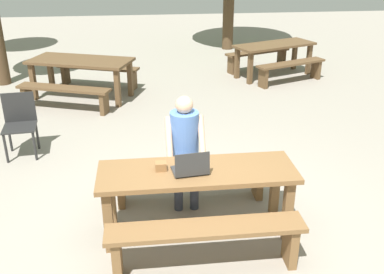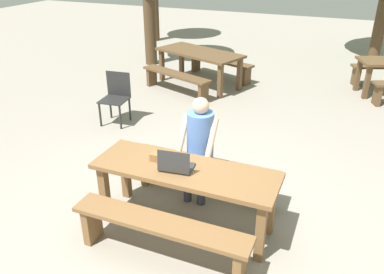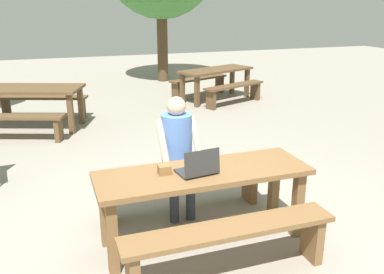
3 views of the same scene
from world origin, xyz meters
The scene contains 14 objects.
ground_plane centered at (0.00, 0.00, 0.00)m, with size 30.00×30.00×0.00m, color gray.
picnic_table_front centered at (0.00, 0.00, 0.61)m, with size 1.99×0.65×0.73m.
bench_near centered at (0.00, -0.61, 0.36)m, with size 1.81×0.30×0.48m.
bench_far centered at (0.00, 0.61, 0.36)m, with size 1.81×0.30×0.48m.
laptop centered at (-0.07, -0.07, 0.79)m, with size 0.37×0.30×0.25m.
small_pouch centered at (-0.36, 0.04, 0.77)m, with size 0.11×0.10×0.08m.
person_seated centered at (-0.07, 0.57, 0.77)m, with size 0.43×0.42×1.30m.
plastic_chair centered at (-2.24, 2.15, 0.47)m, with size 0.48×0.48×0.88m.
picnic_table_mid centered at (2.45, 5.61, 0.61)m, with size 1.95×1.32×0.73m.
bench_mid_south centered at (2.67, 5.05, 0.34)m, with size 1.64×0.88×0.45m.
bench_mid_north centered at (2.22, 6.17, 0.34)m, with size 1.64×0.88×0.45m.
picnic_table_rear centered at (-1.65, 4.57, 0.65)m, with size 2.09×1.46×0.76m.
bench_rear_south centered at (-1.90, 3.89, 0.33)m, with size 1.72×0.88×0.44m.
bench_rear_north centered at (-1.40, 5.26, 0.33)m, with size 1.72×0.88×0.44m.
Camera 1 is at (-0.51, -3.87, 2.82)m, focal length 41.44 mm.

